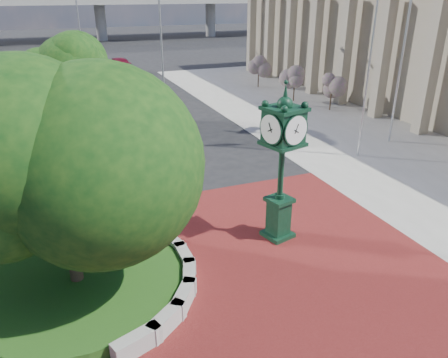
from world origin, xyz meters
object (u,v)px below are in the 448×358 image
post_clock (282,158)px  parked_car (121,65)px  flagpole_a (369,65)px  street_lamp_far (80,14)px  street_lamp_near (163,32)px  flagpole_b (404,43)px

post_clock → parked_car: post_clock is taller
post_clock → flagpole_a: size_ratio=0.59×
street_lamp_far → post_clock: bearing=-87.2°
flagpole_a → street_lamp_near: flagpole_a is taller
street_lamp_far → parked_car: bearing=-71.7°
post_clock → flagpole_a: (7.78, 5.63, 1.70)m
street_lamp_near → street_lamp_far: size_ratio=0.92×
flagpole_b → street_lamp_far: flagpole_b is taller
post_clock → flagpole_b: size_ratio=0.51×
flagpole_a → parked_car: bearing=103.4°
parked_car → street_lamp_near: bearing=-92.8°
parked_car → street_lamp_far: (-2.83, 8.54, 4.70)m
parked_car → flagpole_b: size_ratio=0.44×
parked_car → street_lamp_near: (1.33, -13.14, 4.27)m
parked_car → street_lamp_far: street_lamp_far is taller
street_lamp_near → street_lamp_far: street_lamp_far is taller
post_clock → street_lamp_near: (2.01, 22.40, 2.09)m
street_lamp_near → parked_car: bearing=95.8°
parked_car → flagpole_b: bearing=-78.8°
flagpole_a → flagpole_b: bearing=22.0°
flagpole_b → street_lamp_near: size_ratio=1.23×
flagpole_a → flagpole_b: flagpole_b is taller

